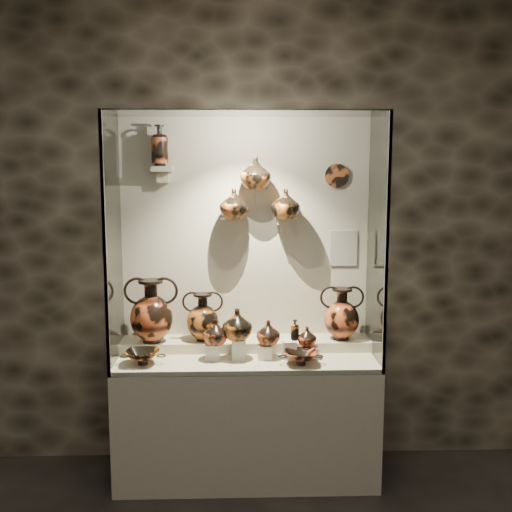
{
  "coord_description": "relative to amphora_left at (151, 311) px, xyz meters",
  "views": [
    {
      "loc": [
        -0.07,
        -1.88,
        2.12
      ],
      "look_at": [
        0.07,
        2.24,
        1.49
      ],
      "focal_mm": 45.0,
      "sensor_mm": 36.0,
      "label": 1
    }
  ],
  "objects": [
    {
      "name": "wall_back",
      "position": [
        0.63,
        0.2,
        0.49
      ],
      "size": [
        5.0,
        0.02,
        3.2
      ],
      "primitive_type": "cube",
      "color": "black",
      "rests_on": "ground"
    },
    {
      "name": "bracket_cc",
      "position": [
        0.91,
        0.12,
        0.59
      ],
      "size": [
        0.14,
        0.12,
        0.04
      ],
      "primitive_type": "cube",
      "color": "#BDB498",
      "rests_on": "back_panel"
    },
    {
      "name": "plinth",
      "position": [
        0.63,
        -0.12,
        -0.71
      ],
      "size": [
        1.7,
        0.6,
        0.8
      ],
      "primitive_type": "cube",
      "color": "#BDB498",
      "rests_on": "floor"
    },
    {
      "name": "glass_left",
      "position": [
        -0.22,
        -0.12,
        0.49
      ],
      "size": [
        0.01,
        0.6,
        1.6
      ],
      "primitive_type": "cube",
      "color": "white",
      "rests_on": "plinth"
    },
    {
      "name": "pedestal_b",
      "position": [
        0.58,
        -0.17,
        -0.22
      ],
      "size": [
        0.09,
        0.09,
        0.13
      ],
      "primitive_type": "cube",
      "color": "silver",
      "rests_on": "front_tier"
    },
    {
      "name": "info_placard",
      "position": [
        1.31,
        0.18,
        0.39
      ],
      "size": [
        0.18,
        0.01,
        0.25
      ],
      "primitive_type": "cube",
      "color": "beige",
      "rests_on": "back_panel"
    },
    {
      "name": "glass_top",
      "position": [
        0.63,
        -0.12,
        1.28
      ],
      "size": [
        1.7,
        0.6,
        0.01
      ],
      "primitive_type": "cube",
      "color": "white",
      "rests_on": "back_panel"
    },
    {
      "name": "amphora_mid",
      "position": [
        0.34,
        0.03,
        -0.05
      ],
      "size": [
        0.26,
        0.26,
        0.33
      ],
      "primitive_type": null,
      "rotation": [
        0.0,
        0.0,
        0.0
      ],
      "color": "#B75B20",
      "rests_on": "rear_tier"
    },
    {
      "name": "kylix_left",
      "position": [
        -0.03,
        -0.26,
        -0.23
      ],
      "size": [
        0.35,
        0.32,
        0.11
      ],
      "primitive_type": null,
      "rotation": [
        0.0,
        0.0,
        0.4
      ],
      "color": "#B75B20",
      "rests_on": "front_tier"
    },
    {
      "name": "jug_a",
      "position": [
        0.43,
        -0.18,
        -0.1
      ],
      "size": [
        0.19,
        0.19,
        0.17
      ],
      "primitive_type": "imported",
      "rotation": [
        0.0,
        0.0,
        -0.22
      ],
      "color": "#B84B23",
      "rests_on": "pedestal_a"
    },
    {
      "name": "back_panel",
      "position": [
        0.63,
        0.2,
        0.49
      ],
      "size": [
        1.7,
        0.03,
        1.6
      ],
      "primitive_type": "cube",
      "color": "#BDB498",
      "rests_on": "plinth"
    },
    {
      "name": "amphora_right",
      "position": [
        1.28,
        0.03,
        -0.04
      ],
      "size": [
        0.31,
        0.31,
        0.36
      ],
      "primitive_type": null,
      "rotation": [
        0.0,
        0.0,
        -0.11
      ],
      "color": "#B84B23",
      "rests_on": "rear_tier"
    },
    {
      "name": "ovoid_vase_b",
      "position": [
        0.7,
        0.07,
        0.91
      ],
      "size": [
        0.27,
        0.27,
        0.21
      ],
      "primitive_type": "imported",
      "rotation": [
        0.0,
        0.0,
        -0.39
      ],
      "color": "#B75B20",
      "rests_on": "bracket_cb"
    },
    {
      "name": "bracket_cb",
      "position": [
        0.73,
        0.12,
        0.79
      ],
      "size": [
        0.1,
        0.12,
        0.04
      ],
      "primitive_type": "cube",
      "color": "#BDB498",
      "rests_on": "back_panel"
    },
    {
      "name": "rear_tier",
      "position": [
        0.63,
        0.06,
        -0.26
      ],
      "size": [
        1.7,
        0.25,
        0.1
      ],
      "primitive_type": "cube",
      "color": "beige",
      "rests_on": "plinth"
    },
    {
      "name": "ovoid_vase_a",
      "position": [
        0.55,
        0.07,
        0.71
      ],
      "size": [
        0.23,
        0.23,
        0.2
      ],
      "primitive_type": "imported",
      "rotation": [
        0.0,
        0.0,
        0.22
      ],
      "color": "#B75B20",
      "rests_on": "bracket_ca"
    },
    {
      "name": "bracket_ul",
      "position": [
        0.08,
        0.12,
        0.94
      ],
      "size": [
        0.14,
        0.12,
        0.04
      ],
      "primitive_type": "cube",
      "color": "#BDB498",
      "rests_on": "back_panel"
    },
    {
      "name": "pedestal_d",
      "position": [
        0.91,
        -0.17,
        -0.22
      ],
      "size": [
        0.09,
        0.09,
        0.12
      ],
      "primitive_type": "cube",
      "color": "silver",
      "rests_on": "front_tier"
    },
    {
      "name": "jug_b",
      "position": [
        0.57,
        -0.17,
        -0.05
      ],
      "size": [
        0.23,
        0.23,
        0.2
      ],
      "primitive_type": "imported",
      "rotation": [
        0.0,
        0.0,
        0.18
      ],
      "color": "#B75B20",
      "rests_on": "pedestal_b"
    },
    {
      "name": "lekythos_small",
      "position": [
        0.95,
        -0.15,
        -0.09
      ],
      "size": [
        0.08,
        0.08,
        0.15
      ],
      "primitive_type": null,
      "rotation": [
        0.0,
        0.0,
        0.18
      ],
      "color": "#B75B20",
      "rests_on": "pedestal_d"
    },
    {
      "name": "pedestal_e",
      "position": [
        1.05,
        -0.17,
        -0.24
      ],
      "size": [
        0.09,
        0.09,
        0.08
      ],
      "primitive_type": "cube",
      "color": "silver",
      "rests_on": "front_tier"
    },
    {
      "name": "wall_plate",
      "position": [
        1.25,
        0.17,
        0.89
      ],
      "size": [
        0.16,
        0.02,
        0.16
      ],
      "primitive_type": "cylinder",
      "rotation": [
        1.57,
        0.0,
        0.0
      ],
      "color": "#94461D",
      "rests_on": "back_panel"
    },
    {
      "name": "frame_post_right",
      "position": [
        1.47,
        -0.41,
        0.49
      ],
      "size": [
        0.02,
        0.02,
        1.6
      ],
      "primitive_type": "cube",
      "color": "gray",
      "rests_on": "plinth"
    },
    {
      "name": "bracket_ca",
      "position": [
        0.53,
        0.12,
        0.59
      ],
      "size": [
        0.14,
        0.12,
        0.04
      ],
      "primitive_type": "cube",
      "color": "#BDB498",
      "rests_on": "back_panel"
    },
    {
      "name": "kylix_right",
      "position": [
        0.97,
        -0.3,
        -0.23
      ],
      "size": [
        0.3,
        0.26,
        0.11
      ],
      "primitive_type": null,
      "rotation": [
        0.0,
        0.0,
        -0.13
      ],
      "color": "#B84B23",
      "rests_on": "front_tier"
    },
    {
      "name": "pedestal_a",
      "position": [
        0.41,
        -0.17,
        -0.23
      ],
      "size": [
        0.09,
        0.09,
        0.1
      ],
      "primitive_type": "cube",
      "color": "silver",
      "rests_on": "front_tier"
    },
    {
      "name": "jug_e",
      "position": [
        1.02,
        -0.16,
        -0.14
      ],
      "size": [
        0.14,
        0.14,
        0.13
      ],
      "primitive_type": "imported",
      "rotation": [
        0.0,
        0.0,
        -0.14
      ],
      "color": "#B84B23",
      "rests_on": "pedestal_e"
    },
    {
      "name": "glass_right",
      "position": [
        1.48,
        -0.12,
        0.49
      ],
      "size": [
        0.01,
        0.6,
        1.6
      ],
      "primitive_type": "cube",
      "color": "white",
      "rests_on": "plinth"
    },
    {
      "name": "front_tier",
      "position": [
        0.63,
        -0.12,
        -0.3
      ],
      "size": [
        1.68,
        0.58,
        0.03
      ],
      "primitive_type": "cube",
      "color": "beige",
      "rests_on": "plinth"
    },
    {
      "name": "ovoid_vase_c",
      "position": [
        0.9,
        0.08,
        0.7
      ],
      "size": [
        0.25,
        0.25,
        0.2
      ],
      "primitive_type": "imported",
      "rotation": [
        0.0,
        0.0,
        0.37
      ],
      "color": "#B75B20",
      "rests_on": "bracket_cc"
    },
    {
      "name": "frame_post_left",
      "position": [
        -0.21,
        -0.41,
        0.49
      ],
      "size": [
        0.02,
        0.02,
        1.6
      ],
      "primitive_type": "cube",
      "color": "gray",
      "rests_on": "plinth"
    },
    {
      "name": "glass_front",
      "position": [
        0.63,
        -0.41,
        0.49
      ],
      "size": [
        1.7,
        0.01,
        1.6
      ],
      "primitive_type": "cube",
      "color": "white",
      "rests_on": "plinth"
    },
    {
      "name": "pedestal_c",
      "position": [
        0.75,
        -0.17,
        -0.24
      ],
      "size": [
        0.09,
        0.09,
        0.09
      ],
      "primitive_type": "cube",
      "color": "silver",
      "rests_on": "front_tier"
    },
    {
      "name": "amphora_left",
      "position": [
        0.0,
        0.0,
        0.0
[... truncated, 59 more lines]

